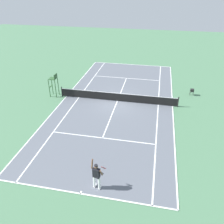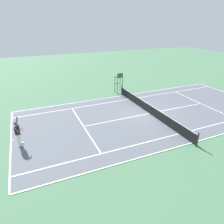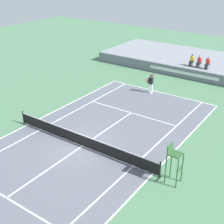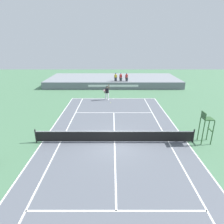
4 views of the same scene
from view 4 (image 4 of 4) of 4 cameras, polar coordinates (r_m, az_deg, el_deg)
The scene contains 11 objects.
ground_plane at distance 14.99m, azimuth 0.92°, elevation -8.81°, with size 80.00×80.00×0.00m, color #4C7A56.
court at distance 14.99m, azimuth 0.92°, elevation -8.78°, with size 11.08×23.88×0.03m.
net at distance 14.75m, azimuth 0.93°, elevation -7.04°, with size 11.98×0.10×1.07m.
barrier_wall at distance 30.90m, azimuth 0.55°, elevation 7.63°, with size 22.56×0.25×1.14m.
bleacher_platform at distance 35.39m, azimuth 0.51°, elevation 9.24°, with size 22.56×8.94×1.14m, color gray.
spectator_seated_0 at distance 31.75m, azimuth 1.26°, elevation 10.14°, with size 0.44×0.60×1.27m.
spectator_seated_1 at distance 31.77m, azimuth 2.77°, elevation 10.13°, with size 0.44×0.60×1.27m.
spectator_seated_2 at distance 31.83m, azimuth 4.49°, elevation 10.11°, with size 0.44×0.60×1.27m.
tennis_player at distance 25.18m, azimuth -1.30°, elevation 5.72°, with size 0.82×0.61×2.08m.
tennis_ball at distance 24.19m, azimuth -0.19°, elevation 2.76°, with size 0.07×0.07×0.07m, color #D1E533.
umpire_chair at distance 15.89m, azimuth 26.00°, elevation -3.04°, with size 0.77×0.77×2.44m.
Camera 4 is at (-0.19, -13.12, 7.25)m, focal length 31.23 mm.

